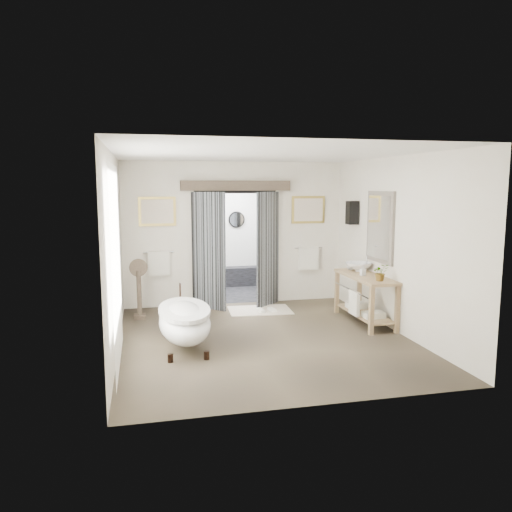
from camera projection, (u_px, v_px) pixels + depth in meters
name	position (u px, v px, depth m)	size (l,w,h in m)	color
ground_plane	(264.00, 339.00, 7.95)	(5.00, 5.00, 0.00)	brown
room_shell	(264.00, 223.00, 7.57)	(4.52, 5.02, 2.91)	silver
shower_room	(224.00, 251.00, 11.67)	(2.22, 2.01, 2.51)	black
back_wall_dressing	(237.00, 229.00, 9.96)	(3.82, 0.70, 2.52)	black
clawfoot_tub	(184.00, 321.00, 7.46)	(0.76, 1.70, 0.83)	black
vanity	(364.00, 295.00, 8.82)	(0.57, 1.60, 0.85)	#A98152
pedestal_mirror	(139.00, 293.00, 9.09)	(0.33, 0.21, 1.11)	brown
rug	(260.00, 310.00, 9.73)	(1.20, 0.80, 0.01)	beige
slippers	(266.00, 310.00, 9.63)	(0.36, 0.26, 0.05)	white
basin	(359.00, 267.00, 9.18)	(0.49, 0.49, 0.17)	white
plant	(380.00, 272.00, 8.26)	(0.26, 0.22, 0.29)	gray
soap_bottle_a	(363.00, 271.00, 8.76)	(0.08, 0.08, 0.18)	gray
soap_bottle_b	(351.00, 265.00, 9.38)	(0.13, 0.13, 0.17)	gray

